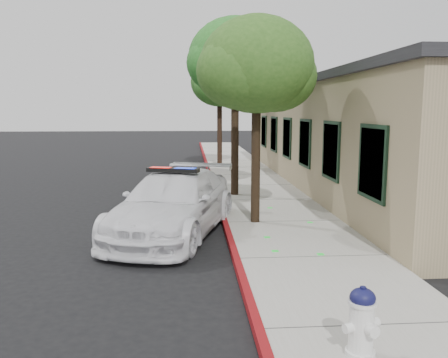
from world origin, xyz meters
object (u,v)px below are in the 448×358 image
fire_hydrant (362,321)px  street_tree_mid (235,62)px  street_tree_near (257,69)px  street_tree_far (220,85)px  clapboard_building (379,135)px  police_car (174,203)px

fire_hydrant → street_tree_mid: street_tree_mid is taller
street_tree_near → street_tree_mid: street_tree_mid is taller
street_tree_far → fire_hydrant: bearing=-88.7°
street_tree_near → clapboard_building: bearing=45.8°
fire_hydrant → street_tree_far: size_ratio=0.15×
street_tree_far → street_tree_mid: bearing=-90.2°
fire_hydrant → street_tree_mid: 11.59m
street_tree_near → street_tree_mid: bearing=92.1°
street_tree_near → street_tree_far: 12.25m
street_tree_near → street_tree_mid: 4.09m
clapboard_building → street_tree_near: street_tree_near is taller
street_tree_mid → street_tree_far: 8.21m
fire_hydrant → street_tree_near: bearing=74.3°
street_tree_near → fire_hydrant: bearing=-87.3°
fire_hydrant → street_tree_mid: bearing=74.1°
street_tree_mid → police_car: bearing=-113.6°
clapboard_building → police_car: 10.39m
clapboard_building → street_tree_near: bearing=-134.2°
fire_hydrant → street_tree_far: street_tree_far is taller
clapboard_building → street_tree_far: size_ratio=3.69×
street_tree_far → street_tree_near: bearing=-89.4°
clapboard_building → street_tree_near: size_ratio=3.92×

